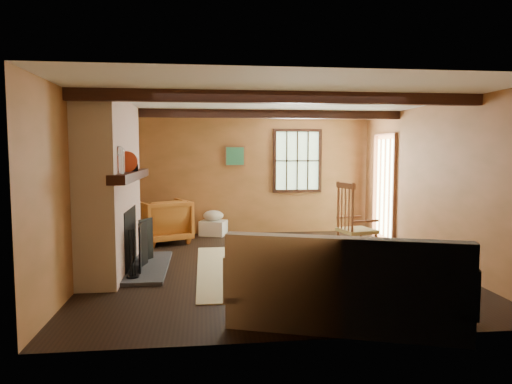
{
  "coord_description": "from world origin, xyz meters",
  "views": [
    {
      "loc": [
        -0.95,
        -6.62,
        1.68
      ],
      "look_at": [
        -0.14,
        0.4,
        1.06
      ],
      "focal_mm": 32.0,
      "sensor_mm": 36.0,
      "label": 1
    }
  ],
  "objects": [
    {
      "name": "ground",
      "position": [
        0.0,
        0.0,
        0.0
      ],
      "size": [
        5.5,
        5.5,
        0.0
      ],
      "primitive_type": "plane",
      "color": "black",
      "rests_on": "ground"
    },
    {
      "name": "room_envelope",
      "position": [
        0.22,
        0.26,
        1.63
      ],
      "size": [
        5.02,
        5.52,
        2.44
      ],
      "color": "#AD693D",
      "rests_on": "ground"
    },
    {
      "name": "fireplace",
      "position": [
        -2.23,
        -0.0,
        1.1
      ],
      "size": [
        1.02,
        2.3,
        2.4
      ],
      "color": "#A1463E",
      "rests_on": "ground"
    },
    {
      "name": "rug",
      "position": [
        0.2,
        -0.2,
        0.0
      ],
      "size": [
        2.5,
        3.0,
        0.01
      ],
      "primitive_type": "cube",
      "color": "tan",
      "rests_on": "ground"
    },
    {
      "name": "rocking_chair",
      "position": [
        1.36,
        0.11,
        0.52
      ],
      "size": [
        0.97,
        0.65,
        1.23
      ],
      "rotation": [
        0.0,
        0.0,
        1.8
      ],
      "color": "#A59350",
      "rests_on": "ground"
    },
    {
      "name": "sofa",
      "position": [
        0.44,
        -2.34,
        0.33
      ],
      "size": [
        2.46,
        1.68,
        0.91
      ],
      "rotation": [
        0.0,
        0.0,
        -0.33
      ],
      "color": "beige",
      "rests_on": "ground"
    },
    {
      "name": "firewood_pile",
      "position": [
        -1.89,
        2.5,
        0.13
      ],
      "size": [
        0.69,
        0.13,
        0.25
      ],
      "color": "#4F3821",
      "rests_on": "ground"
    },
    {
      "name": "laundry_basket",
      "position": [
        -0.76,
        2.55,
        0.15
      ],
      "size": [
        0.6,
        0.53,
        0.3
      ],
      "primitive_type": "cube",
      "rotation": [
        0.0,
        0.0,
        -0.36
      ],
      "color": "white",
      "rests_on": "ground"
    },
    {
      "name": "basket_pillow",
      "position": [
        -0.76,
        2.55,
        0.4
      ],
      "size": [
        0.5,
        0.44,
        0.21
      ],
      "primitive_type": "ellipsoid",
      "rotation": [
        0.0,
        0.0,
        -0.32
      ],
      "color": "beige",
      "rests_on": "laundry_basket"
    },
    {
      "name": "armchair",
      "position": [
        -1.69,
        1.9,
        0.4
      ],
      "size": [
        1.15,
        1.17,
        0.81
      ],
      "primitive_type": "imported",
      "rotation": [
        0.0,
        0.0,
        -2.72
      ],
      "color": "#BF6026",
      "rests_on": "ground"
    }
  ]
}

